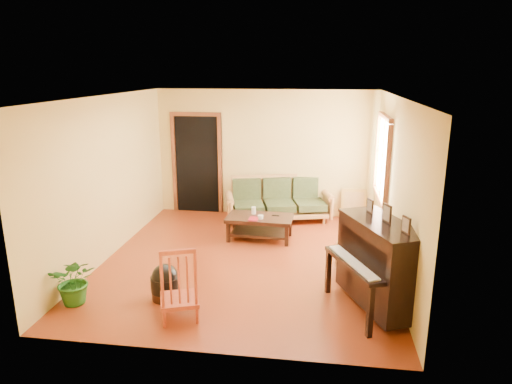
# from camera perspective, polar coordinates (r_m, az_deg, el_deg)

# --- Properties ---
(floor) EXTENTS (5.00, 5.00, 0.00)m
(floor) POSITION_cam_1_polar(r_m,az_deg,el_deg) (7.45, -1.26, -8.56)
(floor) COLOR #63200D
(floor) RESTS_ON ground
(doorway) EXTENTS (1.08, 0.16, 2.05)m
(doorway) POSITION_cam_1_polar(r_m,az_deg,el_deg) (9.76, -7.38, 3.40)
(doorway) COLOR black
(doorway) RESTS_ON floor
(window) EXTENTS (0.12, 1.36, 1.46)m
(window) POSITION_cam_1_polar(r_m,az_deg,el_deg) (8.24, 15.59, 4.15)
(window) COLOR white
(window) RESTS_ON right_wall
(sofa) EXTENTS (2.23, 1.37, 0.89)m
(sofa) POSITION_cam_1_polar(r_m,az_deg,el_deg) (9.18, 2.90, -0.98)
(sofa) COLOR #A7713D
(sofa) RESTS_ON floor
(coffee_table) EXTENTS (1.20, 0.69, 0.43)m
(coffee_table) POSITION_cam_1_polar(r_m,az_deg,el_deg) (8.27, 0.46, -4.48)
(coffee_table) COLOR black
(coffee_table) RESTS_ON floor
(armchair) EXTENTS (0.99, 1.01, 0.79)m
(armchair) POSITION_cam_1_polar(r_m,az_deg,el_deg) (7.21, 13.29, -6.43)
(armchair) COLOR #A7713D
(armchair) RESTS_ON floor
(piano) EXTENTS (1.25, 1.53, 1.17)m
(piano) POSITION_cam_1_polar(r_m,az_deg,el_deg) (6.04, 15.20, -8.93)
(piano) COLOR black
(piano) RESTS_ON floor
(footstool) EXTENTS (0.50, 0.50, 0.37)m
(footstool) POSITION_cam_1_polar(r_m,az_deg,el_deg) (6.35, -11.27, -11.45)
(footstool) COLOR black
(footstool) RESTS_ON floor
(red_chair) EXTENTS (0.60, 0.63, 0.98)m
(red_chair) POSITION_cam_1_polar(r_m,az_deg,el_deg) (5.74, -9.65, -10.95)
(red_chair) COLOR #97331B
(red_chair) RESTS_ON floor
(leaning_frame) EXTENTS (0.49, 0.12, 0.66)m
(leaning_frame) POSITION_cam_1_polar(r_m,az_deg,el_deg) (9.50, 12.09, -1.47)
(leaning_frame) COLOR #BA933E
(leaning_frame) RESTS_ON floor
(ceramic_crock) EXTENTS (0.21, 0.21, 0.23)m
(ceramic_crock) POSITION_cam_1_polar(r_m,az_deg,el_deg) (9.37, 11.95, -3.10)
(ceramic_crock) COLOR #34579E
(ceramic_crock) RESTS_ON floor
(potted_plant) EXTENTS (0.70, 0.65, 0.65)m
(potted_plant) POSITION_cam_1_polar(r_m,az_deg,el_deg) (6.51, -21.70, -10.22)
(potted_plant) COLOR #22611B
(potted_plant) RESTS_ON floor
(book) EXTENTS (0.18, 0.23, 0.02)m
(book) POSITION_cam_1_polar(r_m,az_deg,el_deg) (8.05, -0.90, -3.37)
(book) COLOR maroon
(book) RESTS_ON coffee_table
(candle) EXTENTS (0.10, 0.10, 0.13)m
(candle) POSITION_cam_1_polar(r_m,az_deg,el_deg) (8.32, -0.29, -2.32)
(candle) COLOR white
(candle) RESTS_ON coffee_table
(glass_jar) EXTENTS (0.12, 0.12, 0.07)m
(glass_jar) POSITION_cam_1_polar(r_m,az_deg,el_deg) (8.07, 0.56, -3.14)
(glass_jar) COLOR silver
(glass_jar) RESTS_ON coffee_table
(remote) EXTENTS (0.14, 0.05, 0.01)m
(remote) POSITION_cam_1_polar(r_m,az_deg,el_deg) (8.24, 2.47, -2.95)
(remote) COLOR black
(remote) RESTS_ON coffee_table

